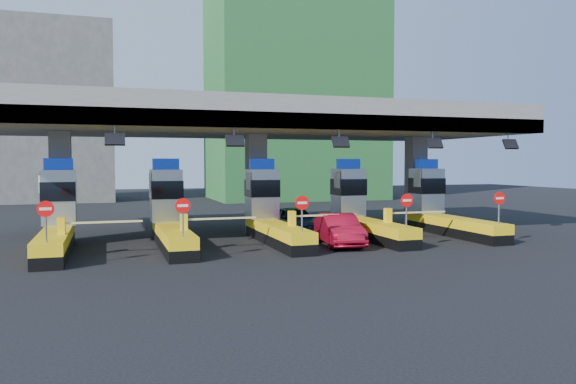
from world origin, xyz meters
name	(u,v)px	position (x,y,z in m)	size (l,w,h in m)	color
ground	(271,241)	(0.00, 0.00, 0.00)	(120.00, 120.00, 0.00)	black
toll_canopy	(257,123)	(0.00, 2.87, 6.13)	(28.00, 12.09, 7.00)	slate
toll_lane_far_left	(57,219)	(-10.00, 0.28, 1.40)	(4.43, 8.00, 4.16)	black
toll_lane_left	(170,216)	(-5.00, 0.28, 1.40)	(4.43, 8.00, 4.16)	black
toll_lane_center	(270,213)	(0.00, 0.28, 1.40)	(4.43, 8.00, 4.16)	black
toll_lane_right	(360,210)	(5.00, 0.28, 1.40)	(4.43, 8.00, 4.16)	black
toll_lane_far_right	(441,208)	(10.00, 0.28, 1.40)	(4.43, 8.00, 4.16)	black
bg_building_scaffold	(294,71)	(12.00, 32.00, 14.00)	(18.00, 12.00, 28.00)	#1E5926
bg_building_concrete	(42,113)	(-14.00, 36.00, 9.00)	(14.00, 10.00, 18.00)	#4C4C49
van	(295,221)	(1.94, 2.05, 0.77)	(1.82, 4.53, 1.54)	black
red_car	(339,230)	(2.68, -2.33, 0.75)	(1.59, 4.55, 1.50)	maroon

